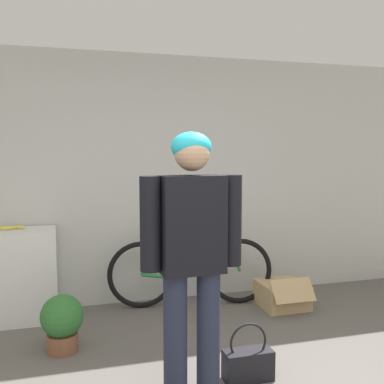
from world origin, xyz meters
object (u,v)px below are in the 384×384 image
(person, at_px, (192,244))
(handbag, at_px, (248,363))
(bicycle, at_px, (191,271))
(banana, at_px, (7,228))
(potted_plant, at_px, (62,321))
(cardboard_box, at_px, (282,295))

(person, bearing_deg, handbag, 8.86)
(bicycle, height_order, handbag, bicycle)
(banana, xyz_separation_m, potted_plant, (0.49, -0.84, -0.63))
(bicycle, height_order, potted_plant, bicycle)
(person, height_order, cardboard_box, person)
(potted_plant, bearing_deg, bicycle, 30.44)
(bicycle, distance_m, handbag, 1.59)
(bicycle, bearing_deg, handbag, -83.23)
(cardboard_box, bearing_deg, banana, 171.70)
(cardboard_box, relative_size, potted_plant, 1.16)
(person, xyz_separation_m, cardboard_box, (1.36, 1.37, -0.89))
(person, distance_m, handbag, 1.00)
(person, bearing_deg, banana, 123.51)
(person, height_order, handbag, person)
(banana, height_order, handbag, banana)
(bicycle, distance_m, potted_plant, 1.49)
(banana, height_order, potted_plant, banana)
(cardboard_box, bearing_deg, potted_plant, -168.15)
(banana, distance_m, cardboard_box, 2.79)
(person, height_order, bicycle, person)
(person, height_order, potted_plant, person)
(potted_plant, bearing_deg, person, -48.07)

